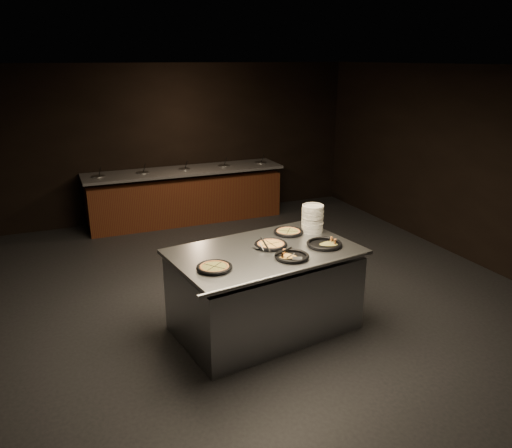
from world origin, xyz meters
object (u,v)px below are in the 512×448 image
object	(u,v)px
pan_veggie_whole	(214,267)
pan_cheese_whole	(271,244)
plate_stack	(313,219)
serving_counter	(264,292)

from	to	relation	value
pan_veggie_whole	pan_cheese_whole	distance (m)	0.87
pan_cheese_whole	plate_stack	bearing A→B (deg)	20.80
plate_stack	pan_veggie_whole	world-z (taller)	plate_stack
pan_veggie_whole	pan_cheese_whole	world-z (taller)	same
pan_cheese_whole	pan_veggie_whole	bearing A→B (deg)	-155.34
pan_cheese_whole	serving_counter	bearing A→B (deg)	-143.19
serving_counter	plate_stack	bearing A→B (deg)	15.17
pan_veggie_whole	pan_cheese_whole	bearing A→B (deg)	24.66
plate_stack	pan_veggie_whole	bearing A→B (deg)	-157.09
plate_stack	pan_veggie_whole	size ratio (longest dim) A/B	0.91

